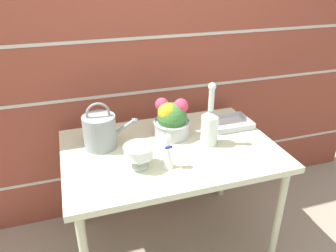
# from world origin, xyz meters

# --- Properties ---
(ground_plane) EXTENTS (12.00, 12.00, 0.00)m
(ground_plane) POSITION_xyz_m (0.00, 0.00, 0.00)
(ground_plane) COLOR gray
(brick_wall) EXTENTS (3.60, 0.08, 2.20)m
(brick_wall) POSITION_xyz_m (0.00, 0.51, 1.10)
(brick_wall) COLOR brown
(brick_wall) RESTS_ON ground_plane
(patio_table) EXTENTS (1.23, 0.83, 0.74)m
(patio_table) POSITION_xyz_m (0.00, 0.00, 0.67)
(patio_table) COLOR beige
(patio_table) RESTS_ON ground_plane
(watering_can) EXTENTS (0.33, 0.19, 0.28)m
(watering_can) POSITION_xyz_m (-0.38, 0.13, 0.84)
(watering_can) COLOR gray
(watering_can) RESTS_ON patio_table
(crystal_pedestal_bowl) EXTENTS (0.16, 0.16, 0.13)m
(crystal_pedestal_bowl) POSITION_xyz_m (-0.22, -0.14, 0.83)
(crystal_pedestal_bowl) COLOR silver
(crystal_pedestal_bowl) RESTS_ON patio_table
(flower_planter) EXTENTS (0.23, 0.23, 0.25)m
(flower_planter) POSITION_xyz_m (0.05, 0.13, 0.85)
(flower_planter) COLOR #ADADB2
(flower_planter) RESTS_ON patio_table
(glass_decanter) EXTENTS (0.10, 0.10, 0.38)m
(glass_decanter) POSITION_xyz_m (0.23, -0.03, 0.87)
(glass_decanter) COLOR silver
(glass_decanter) RESTS_ON patio_table
(figurine_vase) EXTENTS (0.07, 0.07, 0.20)m
(figurine_vase) POSITION_xyz_m (-0.08, -0.19, 0.82)
(figurine_vase) COLOR white
(figurine_vase) RESTS_ON patio_table
(wire_tray) EXTENTS (0.27, 0.21, 0.04)m
(wire_tray) POSITION_xyz_m (0.46, 0.15, 0.75)
(wire_tray) COLOR #B7B7BC
(wire_tray) RESTS_ON patio_table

